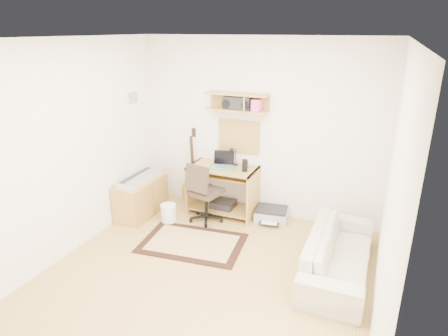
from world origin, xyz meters
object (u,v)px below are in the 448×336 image
at_px(desk, 223,190).
at_px(printer, 271,214).
at_px(sofa, 339,247).
at_px(task_chair, 206,192).
at_px(cabinet, 141,197).

distance_m(desk, printer, 0.81).
bearing_deg(sofa, printer, 47.79).
height_order(task_chair, cabinet, task_chair).
xyz_separation_m(desk, printer, (0.75, 0.07, -0.29)).
xyz_separation_m(printer, sofa, (1.08, -0.98, 0.25)).
bearing_deg(cabinet, desk, 24.32).
bearing_deg(desk, sofa, -26.54).
xyz_separation_m(task_chair, cabinet, (-1.00, -0.19, -0.19)).
relative_size(task_chair, printer, 1.98).
bearing_deg(sofa, task_chair, 73.28).
relative_size(desk, printer, 2.15).
distance_m(cabinet, sofa, 2.99).
height_order(cabinet, printer, cabinet).
height_order(desk, cabinet, desk).
bearing_deg(printer, desk, 177.01).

